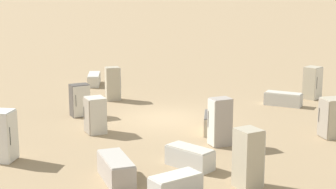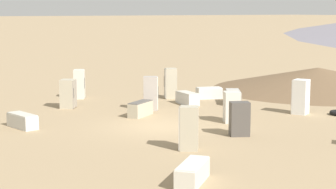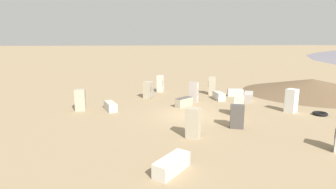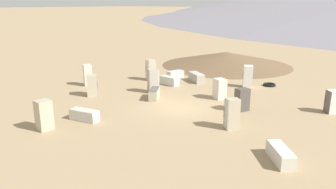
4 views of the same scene
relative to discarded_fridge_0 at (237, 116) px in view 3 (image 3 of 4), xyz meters
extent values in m
plane|color=#9E8460|center=(-1.89, 3.33, -0.71)|extent=(1000.00, 1000.00, 0.00)
cone|color=brown|center=(13.30, 8.14, 0.01)|extent=(13.84, 13.84, 1.43)
cube|color=#4C4742|center=(-0.01, -0.02, 0.00)|extent=(0.97, 0.88, 1.42)
cube|color=beige|center=(0.13, 0.26, 0.00)|extent=(0.70, 0.38, 1.36)
cylinder|color=#2D2D2D|center=(0.39, 0.16, 0.07)|extent=(0.02, 0.02, 0.50)
cube|color=beige|center=(-1.68, 12.75, 0.15)|extent=(0.83, 0.87, 1.72)
cube|color=beige|center=(-1.41, 12.60, 0.15)|extent=(0.35, 0.57, 1.66)
cylinder|color=#2D2D2D|center=(-1.50, 12.38, 0.24)|extent=(0.02, 0.02, 0.60)
cube|color=#A89E93|center=(-0.08, 7.17, 0.17)|extent=(0.91, 0.86, 1.77)
cube|color=silver|center=(0.24, 6.98, 0.17)|extent=(0.32, 0.50, 1.70)
cylinder|color=#2D2D2D|center=(0.16, 6.79, 0.26)|extent=(0.02, 0.02, 0.62)
cube|color=silver|center=(4.82, 8.70, -0.40)|extent=(1.61, 1.11, 0.63)
cube|color=silver|center=(4.82, 8.70, -0.06)|extent=(1.55, 1.06, 0.04)
cube|color=#56514C|center=(2.73, -4.31, 0.00)|extent=(0.51, 0.44, 1.36)
cylinder|color=#2D2D2D|center=(2.89, -4.14, 0.07)|extent=(0.02, 0.02, 0.49)
cube|color=#B2A88E|center=(-1.34, 5.99, -0.37)|extent=(1.67, 1.33, 0.69)
cube|color=#56514C|center=(-1.34, 5.99, 0.00)|extent=(1.60, 1.27, 0.04)
cube|color=#A89E93|center=(4.88, 6.49, -0.36)|extent=(1.70, 2.03, 0.70)
cube|color=#BCB7AD|center=(4.88, 6.49, 0.01)|extent=(1.63, 1.95, 0.04)
cube|color=beige|center=(-5.32, -4.30, -0.41)|extent=(1.82, 1.68, 0.59)
cube|color=silver|center=(-5.32, -4.30, -0.10)|extent=(1.74, 1.61, 0.04)
cube|color=silver|center=(-7.14, 6.34, -0.41)|extent=(0.95, 1.82, 0.59)
cube|color=beige|center=(-7.14, 6.34, -0.10)|extent=(0.92, 1.74, 0.04)
cube|color=silver|center=(2.56, 7.63, -0.39)|extent=(0.83, 1.68, 0.64)
cube|color=beige|center=(2.56, 7.63, -0.05)|extent=(0.80, 1.61, 0.04)
cube|color=#B2A88E|center=(-3.48, 10.07, 0.06)|extent=(1.03, 1.04, 1.53)
cube|color=gray|center=(-3.19, 9.85, 0.06)|extent=(0.49, 0.61, 1.47)
cylinder|color=#2D2D2D|center=(-3.33, 9.61, 0.13)|extent=(0.02, 0.02, 0.54)
cube|color=#B2A88E|center=(2.95, 9.97, 0.19)|extent=(0.87, 0.91, 1.79)
cube|color=beige|center=(2.64, 10.10, 0.19)|extent=(0.31, 0.65, 1.72)
cylinder|color=#2D2D2D|center=(2.71, 10.35, 0.27)|extent=(0.02, 0.02, 0.63)
cube|color=beige|center=(1.48, 2.39, 0.01)|extent=(0.98, 1.02, 1.43)
cube|color=gray|center=(1.80, 2.21, 0.01)|extent=(0.39, 0.68, 1.38)
cylinder|color=#2D2D2D|center=(1.70, 1.96, 0.08)|extent=(0.02, 0.02, 0.50)
cube|color=white|center=(5.77, 2.22, 0.16)|extent=(0.99, 0.96, 1.74)
cube|color=silver|center=(5.60, 2.55, 0.16)|extent=(0.67, 0.36, 1.67)
cylinder|color=#2D2D2D|center=(5.82, 2.69, 0.25)|extent=(0.02, 0.02, 0.61)
cube|color=#B2A88E|center=(-9.33, 6.85, 0.10)|extent=(0.80, 0.74, 1.62)
cube|color=silver|center=(-9.30, 7.21, 0.10)|extent=(0.72, 0.11, 1.55)
cylinder|color=#2D2D2D|center=(-9.04, 7.21, 0.18)|extent=(0.02, 0.02, 0.57)
cube|color=#B2A88E|center=(-3.15, -0.92, 0.12)|extent=(0.87, 0.85, 1.65)
cube|color=#BCB7AD|center=(-3.43, -0.71, 0.12)|extent=(0.36, 0.45, 1.59)
cylinder|color=#2D2D2D|center=(-3.33, -0.53, 0.20)|extent=(0.02, 0.02, 0.58)
torus|color=black|center=(7.21, 0.96, -0.61)|extent=(1.00, 1.00, 0.21)
camera|label=1|loc=(16.92, 17.44, 5.60)|focal=60.00mm
camera|label=2|loc=(-14.64, -17.75, 4.44)|focal=60.00mm
camera|label=3|loc=(-8.02, -13.58, 4.35)|focal=28.00mm
camera|label=4|loc=(-18.22, -8.25, 5.78)|focal=35.00mm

